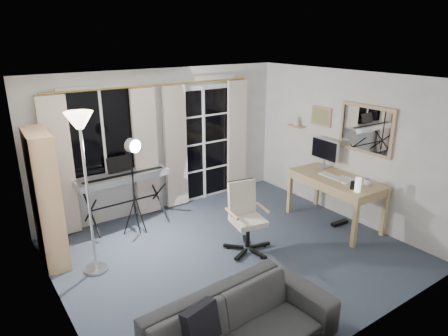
% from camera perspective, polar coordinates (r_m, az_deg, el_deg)
% --- Properties ---
extents(floor, '(4.50, 4.00, 0.02)m').
position_cam_1_polar(floor, '(5.73, 1.32, -12.15)').
color(floor, '#323A48').
rests_on(floor, ground).
extents(window, '(1.20, 0.08, 1.40)m').
position_cam_1_polar(window, '(6.38, -17.02, 4.94)').
color(window, white).
rests_on(window, floor).
extents(french_door, '(1.32, 0.09, 2.11)m').
position_cam_1_polar(french_door, '(7.23, -3.06, 3.41)').
color(french_door, white).
rests_on(french_door, floor).
extents(curtains, '(3.60, 0.07, 2.13)m').
position_cam_1_polar(curtains, '(6.72, -9.08, 2.63)').
color(curtains, gold).
rests_on(curtains, floor).
extents(bookshelf, '(0.33, 0.85, 1.79)m').
position_cam_1_polar(bookshelf, '(5.68, -24.36, -4.53)').
color(bookshelf, tan).
rests_on(bookshelf, floor).
extents(torchiere_lamp, '(0.34, 0.34, 2.08)m').
position_cam_1_polar(torchiere_lamp, '(4.96, -19.63, 2.95)').
color(torchiere_lamp, '#B2B2B7').
rests_on(torchiere_lamp, floor).
extents(keyboard_piano, '(1.45, 0.73, 1.05)m').
position_cam_1_polar(keyboard_piano, '(6.38, -14.21, -1.45)').
color(keyboard_piano, black).
rests_on(keyboard_piano, floor).
extents(studio_light, '(0.34, 0.35, 1.55)m').
position_cam_1_polar(studio_light, '(5.88, -12.86, 1.53)').
color(studio_light, black).
rests_on(studio_light, floor).
extents(office_chair, '(0.68, 0.67, 0.98)m').
position_cam_1_polar(office_chair, '(5.62, 2.96, -6.05)').
color(office_chair, black).
rests_on(office_chair, floor).
extents(desk, '(0.80, 1.51, 0.79)m').
position_cam_1_polar(desk, '(6.52, 15.72, -2.11)').
color(desk, tan).
rests_on(desk, floor).
extents(monitor, '(0.20, 0.57, 0.49)m').
position_cam_1_polar(monitor, '(6.81, 14.18, 2.44)').
color(monitor, silver).
rests_on(monitor, desk).
extents(desk_clutter, '(0.49, 0.89, 1.00)m').
position_cam_1_polar(desk_clutter, '(6.36, 16.83, -3.46)').
color(desk_clutter, white).
rests_on(desk_clutter, desk).
extents(mug, '(0.13, 0.11, 0.13)m').
position_cam_1_polar(mug, '(6.26, 19.92, -1.82)').
color(mug, silver).
rests_on(mug, desk).
extents(wall_mirror, '(0.04, 0.94, 0.74)m').
position_cam_1_polar(wall_mirror, '(6.43, 19.62, 5.24)').
color(wall_mirror, tan).
rests_on(wall_mirror, floor).
extents(framed_print, '(0.03, 0.42, 0.32)m').
position_cam_1_polar(framed_print, '(6.97, 13.72, 7.18)').
color(framed_print, tan).
rests_on(framed_print, floor).
extents(wall_shelf, '(0.16, 0.30, 0.18)m').
position_cam_1_polar(wall_shelf, '(7.30, 10.32, 6.36)').
color(wall_shelf, tan).
rests_on(wall_shelf, floor).
extents(sofa, '(2.11, 0.70, 0.81)m').
position_cam_1_polar(sofa, '(3.92, 1.40, -21.30)').
color(sofa, '#313234').
rests_on(sofa, floor).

